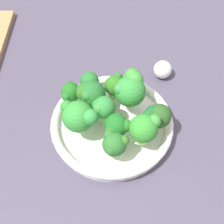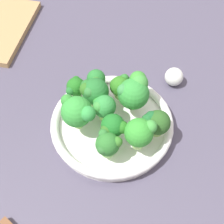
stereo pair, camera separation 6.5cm
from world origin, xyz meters
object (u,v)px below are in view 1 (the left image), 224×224
at_px(broccoli_floret_2, 117,127).
at_px(broccoli_floret_10, 71,92).
at_px(broccoli_floret_1, 157,116).
at_px(broccoli_floret_5, 116,85).
at_px(garlic_bulb, 163,70).
at_px(bowl, 112,124).
at_px(broccoli_floret_3, 90,94).
at_px(broccoli_floret_9, 90,83).
at_px(broccoli_floret_4, 79,116).
at_px(broccoli_floret_0, 104,108).
at_px(broccoli_floret_7, 130,88).
at_px(broccoli_floret_6, 145,128).
at_px(broccoli_floret_8, 115,144).

xyz_separation_m(broccoli_floret_2, broccoli_floret_10, (0.10, 0.08, -0.00)).
xyz_separation_m(broccoli_floret_1, broccoli_floret_5, (0.09, 0.07, -0.00)).
distance_m(broccoli_floret_2, garlic_bulb, 0.23).
bearing_deg(garlic_bulb, broccoli_floret_1, 160.19).
bearing_deg(bowl, broccoli_floret_3, 42.71).
relative_size(broccoli_floret_1, broccoli_floret_5, 1.07).
xyz_separation_m(broccoli_floret_3, broccoli_floret_9, (0.04, -0.00, -0.01)).
bearing_deg(broccoli_floret_10, broccoli_floret_4, -171.87).
distance_m(broccoli_floret_1, broccoli_floret_9, 0.16).
bearing_deg(broccoli_floret_0, broccoli_floret_9, 14.41).
distance_m(broccoli_floret_5, broccoli_floret_9, 0.06).
bearing_deg(broccoli_floret_4, broccoli_floret_10, 8.13).
bearing_deg(broccoli_floret_4, broccoli_floret_7, -64.55).
height_order(broccoli_floret_2, broccoli_floret_6, broccoli_floret_6).
bearing_deg(broccoli_floret_8, garlic_bulb, -36.11).
bearing_deg(broccoli_floret_7, broccoli_floret_4, 115.45).
distance_m(bowl, broccoli_floret_10, 0.11).
height_order(broccoli_floret_3, broccoli_floret_6, broccoli_floret_6).
height_order(broccoli_floret_10, garlic_bulb, broccoli_floret_10).
height_order(broccoli_floret_7, broccoli_floret_8, broccoli_floret_7).
relative_size(broccoli_floret_4, broccoli_floret_10, 1.47).
distance_m(broccoli_floret_5, broccoli_floret_7, 0.04).
height_order(broccoli_floret_2, broccoli_floret_10, broccoli_floret_2).
bearing_deg(broccoli_floret_10, broccoli_floret_7, -99.86).
bearing_deg(bowl, broccoli_floret_0, 65.48).
bearing_deg(broccoli_floret_0, broccoli_floret_2, -158.54).
bearing_deg(broccoli_floret_1, broccoli_floret_9, 48.44).
distance_m(broccoli_floret_1, broccoli_floret_8, 0.11).
distance_m(broccoli_floret_7, broccoli_floret_8, 0.13).
bearing_deg(broccoli_floret_10, bowl, -128.42).
relative_size(broccoli_floret_1, broccoli_floret_4, 0.74).
xyz_separation_m(broccoli_floret_2, broccoli_floret_3, (0.08, 0.04, 0.01)).
relative_size(broccoli_floret_0, broccoli_floret_6, 0.86).
xyz_separation_m(broccoli_floret_4, garlic_bulb, (0.15, -0.21, -0.06)).
height_order(broccoli_floret_2, broccoli_floret_5, broccoli_floret_2).
distance_m(broccoli_floret_5, broccoli_floret_6, 0.13).
bearing_deg(broccoli_floret_2, broccoli_floret_3, 26.81).
distance_m(broccoli_floret_2, broccoli_floret_7, 0.09).
relative_size(broccoli_floret_5, garlic_bulb, 1.26).
bearing_deg(broccoli_floret_2, broccoli_floret_10, 38.37).
bearing_deg(broccoli_floret_2, garlic_bulb, -39.29).
relative_size(broccoli_floret_1, broccoli_floret_2, 0.94).
xyz_separation_m(broccoli_floret_1, broccoli_floret_3, (0.07, 0.13, 0.01)).
relative_size(broccoli_floret_9, garlic_bulb, 1.27).
height_order(broccoli_floret_1, broccoli_floret_6, broccoli_floret_6).
height_order(broccoli_floret_1, broccoli_floret_10, broccoli_floret_1).
bearing_deg(broccoli_floret_4, broccoli_floret_3, -27.65).
distance_m(broccoli_floret_6, broccoli_floret_7, 0.10).
bearing_deg(broccoli_floret_7, broccoli_floret_10, 80.14).
height_order(broccoli_floret_4, broccoli_floret_5, broccoli_floret_4).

